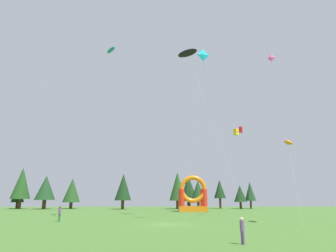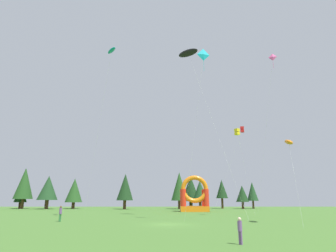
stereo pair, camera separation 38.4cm
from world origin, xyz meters
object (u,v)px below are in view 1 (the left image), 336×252
(kite_orange_parafoil, at_px, (288,142))
(kite_red_box, at_px, (241,130))
(kite_cyan_diamond, at_px, (203,56))
(person_left_edge, at_px, (242,228))
(inflatable_yellow_castle, at_px, (193,198))
(kite_yellow_box, at_px, (236,132))
(person_near_camera, at_px, (60,212))
(kite_black_parafoil, at_px, (187,53))
(kite_teal_parafoil, at_px, (111,50))
(kite_pink_diamond, at_px, (271,60))

(kite_orange_parafoil, bearing_deg, kite_red_box, 87.88)
(kite_cyan_diamond, xyz_separation_m, person_left_edge, (-0.20, -15.94, -20.42))
(person_left_edge, xyz_separation_m, inflatable_yellow_castle, (0.87, 42.12, 1.68))
(kite_red_box, xyz_separation_m, kite_yellow_box, (-3.63, -10.53, -2.85))
(kite_red_box, xyz_separation_m, person_near_camera, (-28.20, -20.23, -15.08))
(kite_cyan_diamond, distance_m, kite_orange_parafoil, 15.55)
(kite_black_parafoil, height_order, person_left_edge, kite_black_parafoil)
(kite_orange_parafoil, distance_m, kite_yellow_box, 14.08)
(kite_cyan_diamond, relative_size, kite_black_parafoil, 0.84)
(kite_black_parafoil, xyz_separation_m, kite_yellow_box, (8.12, 3.50, -12.46))
(kite_teal_parafoil, relative_size, kite_yellow_box, 1.84)
(kite_cyan_diamond, relative_size, person_left_edge, 13.35)
(kite_teal_parafoil, height_order, person_left_edge, kite_teal_parafoil)
(kite_black_parafoil, xyz_separation_m, inflatable_yellow_castle, (2.18, 18.64, -23.13))
(kite_pink_diamond, height_order, person_near_camera, kite_pink_diamond)
(kite_red_box, relative_size, inflatable_yellow_castle, 2.31)
(kite_cyan_diamond, xyz_separation_m, kite_yellow_box, (6.61, 11.04, -8.06))
(kite_teal_parafoil, distance_m, kite_orange_parafoil, 29.03)
(kite_red_box, relative_size, person_near_camera, 8.97)
(kite_pink_diamond, bearing_deg, inflatable_yellow_castle, 133.51)
(inflatable_yellow_castle, bearing_deg, kite_red_box, -25.74)
(kite_teal_parafoil, relative_size, kite_orange_parafoil, 2.61)
(kite_yellow_box, bearing_deg, kite_red_box, 70.97)
(kite_black_parafoil, relative_size, person_near_camera, 14.14)
(kite_red_box, height_order, kite_pink_diamond, kite_pink_diamond)
(kite_cyan_diamond, bearing_deg, kite_yellow_box, 59.08)
(kite_pink_diamond, bearing_deg, kite_black_parafoil, -163.55)
(kite_cyan_diamond, height_order, kite_teal_parafoil, kite_teal_parafoil)
(kite_teal_parafoil, height_order, kite_pink_diamond, kite_pink_diamond)
(kite_black_parafoil, xyz_separation_m, kite_orange_parafoil, (10.87, -9.66, -16.63))
(kite_cyan_diamond, relative_size, person_near_camera, 11.82)
(kite_orange_parafoil, bearing_deg, kite_pink_diamond, 71.91)
(kite_orange_parafoil, xyz_separation_m, kite_yellow_box, (-2.75, 13.16, 4.17))
(kite_teal_parafoil, height_order, kite_yellow_box, kite_teal_parafoil)
(kite_black_parafoil, relative_size, person_left_edge, 15.97)
(kite_yellow_box, relative_size, person_near_camera, 7.41)
(kite_pink_diamond, height_order, person_left_edge, kite_pink_diamond)
(kite_pink_diamond, height_order, kite_yellow_box, kite_pink_diamond)
(person_near_camera, bearing_deg, kite_yellow_box, 135.70)
(kite_yellow_box, bearing_deg, person_near_camera, -158.45)
(kite_cyan_diamond, relative_size, kite_pink_diamond, 0.79)
(kite_pink_diamond, xyz_separation_m, kite_yellow_box, (-7.41, -1.08, -13.70))
(kite_orange_parafoil, relative_size, inflatable_yellow_castle, 1.35)
(kite_red_box, height_order, person_left_edge, kite_red_box)
(kite_yellow_box, height_order, person_left_edge, kite_yellow_box)
(kite_red_box, bearing_deg, person_left_edge, -105.56)
(kite_red_box, xyz_separation_m, kite_black_parafoil, (-11.75, -14.03, 9.61))
(person_near_camera, bearing_deg, person_left_edge, 69.95)
(kite_cyan_diamond, xyz_separation_m, kite_red_box, (10.24, 21.57, -5.22))
(kite_pink_diamond, bearing_deg, kite_red_box, 111.79)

